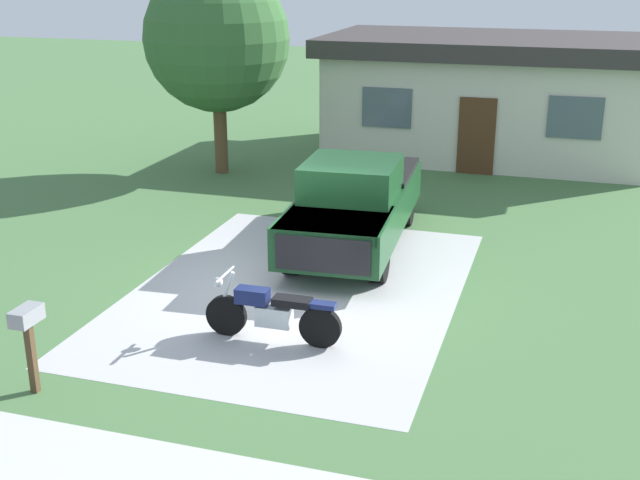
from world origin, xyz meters
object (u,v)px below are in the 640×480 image
(pickup_truck, at_px, (355,201))
(mailbox, at_px, (28,327))
(neighbor_house, at_px, (488,95))
(motorcycle, at_px, (271,313))
(shade_tree, at_px, (217,39))

(pickup_truck, relative_size, mailbox, 4.55)
(pickup_truck, bearing_deg, neighbor_house, 80.05)
(motorcycle, distance_m, shade_tree, 11.21)
(motorcycle, bearing_deg, shade_tree, 117.84)
(pickup_truck, bearing_deg, motorcycle, -91.07)
(motorcycle, height_order, neighbor_house, neighbor_house)
(motorcycle, relative_size, shade_tree, 0.40)
(neighbor_house, bearing_deg, mailbox, -104.58)
(shade_tree, height_order, neighbor_house, shade_tree)
(motorcycle, xyz_separation_m, mailbox, (-2.56, -2.48, 0.51))
(motorcycle, bearing_deg, pickup_truck, 88.93)
(mailbox, bearing_deg, neighbor_house, 75.42)
(pickup_truck, distance_m, mailbox, 7.65)
(mailbox, relative_size, shade_tree, 0.23)
(motorcycle, relative_size, mailbox, 1.76)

